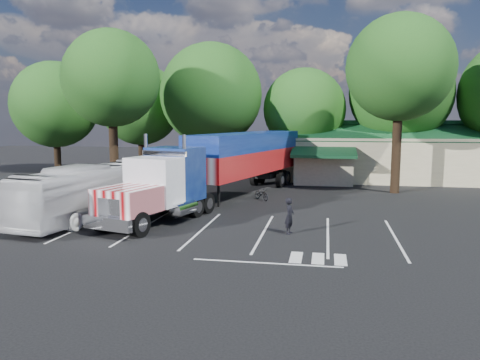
% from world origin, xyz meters
% --- Properties ---
extents(ground, '(120.00, 120.00, 0.00)m').
position_xyz_m(ground, '(0.00, 0.00, 0.00)').
color(ground, black).
rests_on(ground, ground).
extents(event_hall, '(24.20, 14.12, 5.55)m').
position_xyz_m(event_hall, '(13.74, 17.81, 2.21)').
color(event_hall, beige).
rests_on(event_hall, ground).
extents(tree_row_a, '(9.00, 9.00, 11.68)m').
position_xyz_m(tree_row_a, '(-22.00, 16.50, 7.16)').
color(tree_row_a, black).
rests_on(tree_row_a, ground).
extents(tree_row_b, '(8.40, 8.40, 11.35)m').
position_xyz_m(tree_row_b, '(-13.00, 17.80, 7.13)').
color(tree_row_b, black).
rests_on(tree_row_b, ground).
extents(tree_row_c, '(10.00, 10.00, 13.05)m').
position_xyz_m(tree_row_c, '(-5.00, 16.20, 8.04)').
color(tree_row_c, black).
rests_on(tree_row_c, ground).
extents(tree_row_d, '(8.00, 8.00, 10.60)m').
position_xyz_m(tree_row_d, '(4.00, 17.50, 6.58)').
color(tree_row_d, black).
rests_on(tree_row_d, ground).
extents(tree_row_e, '(9.60, 9.60, 12.90)m').
position_xyz_m(tree_row_e, '(13.00, 18.00, 8.09)').
color(tree_row_e, black).
rests_on(tree_row_e, ground).
extents(tree_near_left, '(7.60, 7.60, 12.65)m').
position_xyz_m(tree_near_left, '(-10.50, 6.00, 8.81)').
color(tree_near_left, black).
rests_on(tree_near_left, ground).
extents(tree_near_right, '(8.00, 8.00, 13.50)m').
position_xyz_m(tree_near_right, '(11.50, 8.50, 9.46)').
color(tree_near_right, black).
rests_on(tree_near_right, ground).
extents(semi_truck, '(9.07, 23.06, 4.85)m').
position_xyz_m(semi_truck, '(-0.54, 3.50, 2.75)').
color(semi_truck, black).
rests_on(semi_truck, ground).
extents(woman, '(0.57, 0.74, 1.81)m').
position_xyz_m(woman, '(4.50, -6.00, 0.90)').
color(woman, black).
rests_on(woman, ground).
extents(bicycle, '(1.53, 1.67, 0.88)m').
position_xyz_m(bicycle, '(1.80, 3.42, 0.44)').
color(bicycle, black).
rests_on(bicycle, ground).
extents(tour_bus, '(4.23, 11.42, 3.11)m').
position_xyz_m(tour_bus, '(-7.00, -4.42, 1.55)').
color(tour_bus, silver).
rests_on(tour_bus, ground).
extents(silver_sedan, '(4.94, 2.59, 1.55)m').
position_xyz_m(silver_sedan, '(5.00, 13.48, 0.77)').
color(silver_sedan, '#ADB1B5').
rests_on(silver_sedan, ground).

